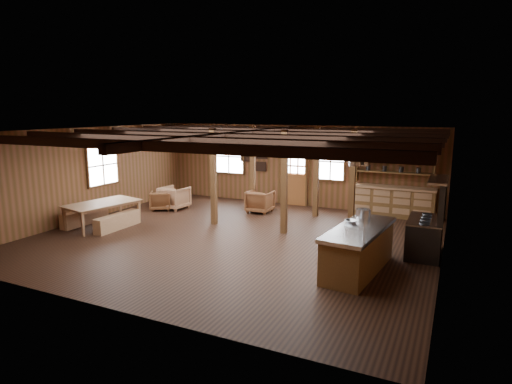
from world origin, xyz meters
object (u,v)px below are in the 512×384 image
kitchen_island (358,249)px  armchair_a (161,201)px  dining_table (104,215)px  commercial_range (427,230)px  armchair_b (260,202)px  armchair_c (175,198)px

kitchen_island → armchair_a: 7.73m
dining_table → armchair_a: size_ratio=2.92×
commercial_range → armchair_a: (-8.43, 1.11, -0.28)m
armchair_b → armchair_c: (-2.84, -0.78, 0.02)m
dining_table → commercial_range: bearing=-69.3°
kitchen_island → armchair_c: 7.55m
armchair_a → armchair_b: 3.36m
commercial_range → armchair_c: (-8.09, 1.44, -0.21)m
commercial_range → dining_table: bearing=-171.2°
commercial_range → dining_table: 8.66m
armchair_a → armchair_c: 0.47m
dining_table → armchair_a: bearing=8.9°
dining_table → armchair_c: (0.46, 2.77, 0.03)m
armchair_a → armchair_c: size_ratio=0.82×
dining_table → armchair_b: armchair_b is taller
armchair_b → armchair_c: 2.94m
kitchen_island → armchair_c: size_ratio=3.06×
armchair_b → dining_table: bearing=46.9°
armchair_a → armchair_c: armchair_c is taller
dining_table → armchair_a: dining_table is taller
kitchen_island → armchair_c: (-6.88, 3.10, -0.09)m
kitchen_island → armchair_b: bearing=142.3°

